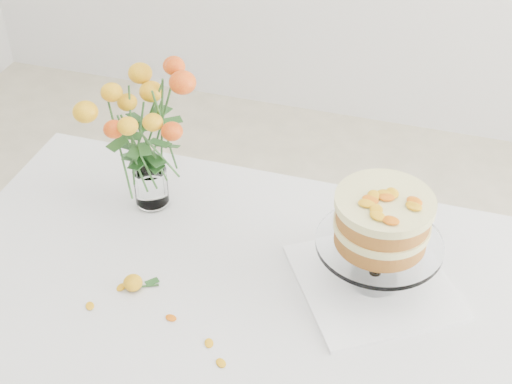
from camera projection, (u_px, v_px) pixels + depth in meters
The scene contains 10 objects.
table at pixel (240, 323), 1.60m from camera, with size 1.43×0.93×0.76m.
napkin at pixel (373, 282), 1.58m from camera, with size 0.32×0.32×0.01m, color white.
cake_stand at pixel (382, 225), 1.48m from camera, with size 0.27×0.27×0.24m.
rose_vase at pixel (144, 121), 1.65m from camera, with size 0.36×0.36×0.42m.
loose_rose_near at pixel (133, 283), 1.56m from camera, with size 0.07×0.05×0.04m.
stray_petal_a at pixel (171, 318), 1.50m from camera, with size 0.03×0.02×0.00m, color orange.
stray_petal_b at pixel (209, 343), 1.45m from camera, with size 0.03×0.02×0.00m, color orange.
stray_petal_c at pixel (221, 363), 1.41m from camera, with size 0.03×0.02×0.00m, color orange.
stray_petal_d at pixel (121, 287), 1.57m from camera, with size 0.03×0.02×0.00m, color orange.
stray_petal_e at pixel (90, 306), 1.53m from camera, with size 0.03×0.02×0.00m, color orange.
Camera 1 is at (0.35, -1.02, 1.90)m, focal length 50.00 mm.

